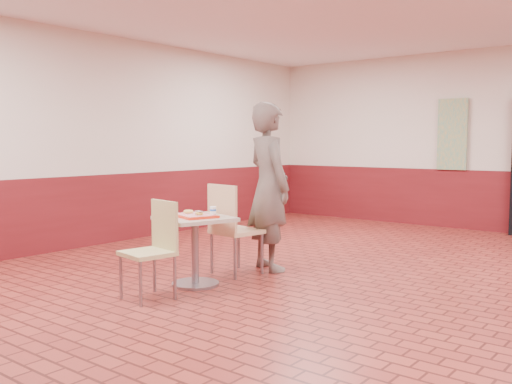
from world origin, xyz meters
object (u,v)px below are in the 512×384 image
Objects in this scene: customer at (269,187)px; chair_main_front at (154,244)px; serving_tray at (195,216)px; paper_cup at (213,210)px; main_table at (195,239)px; chair_main_back at (231,224)px; long_john_donut at (199,213)px; ring_donut at (188,212)px.

chair_main_front is at bearing 110.83° from customer.
paper_cup is (0.16, 0.11, 0.06)m from serving_tray.
chair_main_back is (-0.02, 0.58, 0.09)m from main_table.
chair_main_back is 12.30× the size of paper_cup.
main_table is 5.15× the size of long_john_donut.
long_john_donut is (0.04, 0.56, 0.24)m from chair_main_front.
customer is 0.97m from paper_cup.
main_table is at bearing 106.94° from customer.
chair_main_front is at bearing -76.14° from ring_donut.
main_table is 0.24m from serving_tray.
main_table is 0.77× the size of chair_main_front.
chair_main_back is 7.33× the size of long_john_donut.
customer is at bearing 76.21° from ring_donut.
ring_donut is at bearing 169.80° from serving_tray.
customer is (0.16, 0.48, 0.40)m from chair_main_back.
paper_cup reaches higher than long_john_donut.
paper_cup is (0.08, 0.12, 0.02)m from long_john_donut.
chair_main_front is 8.78× the size of ring_donut.
paper_cup is at bearing 90.01° from chair_main_front.
paper_cup is at bearing 17.66° from ring_donut.
chair_main_front is 1.70m from customer.
customer reaches higher than main_table.
main_table is at bearing -10.20° from ring_donut.
chair_main_back reaches higher than main_table.
chair_main_front reaches higher than main_table.
paper_cup is at bearing 34.15° from serving_tray.
chair_main_back reaches higher than chair_main_front.
chair_main_front is 0.66m from ring_donut.
main_table is 1.17m from customer.
long_john_donut reaches higher than serving_tray.
serving_tray is (-0.03, 0.57, 0.21)m from chair_main_front.
chair_main_back is 2.30× the size of serving_tray.
paper_cup is (0.27, 0.09, 0.03)m from ring_donut.
long_john_donut is at bearing -7.78° from main_table.
serving_tray is 5.35× the size of paper_cup.
chair_main_front is 0.61m from serving_tray.
paper_cup is at bearing 115.37° from customer.
long_john_donut is 1.68× the size of paper_cup.
chair_main_back is at bearing 96.27° from customer.
paper_cup is at bearing 54.58° from long_john_donut.
main_table is at bearing 172.22° from long_john_donut.
serving_tray is at bearing 106.94° from customer.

